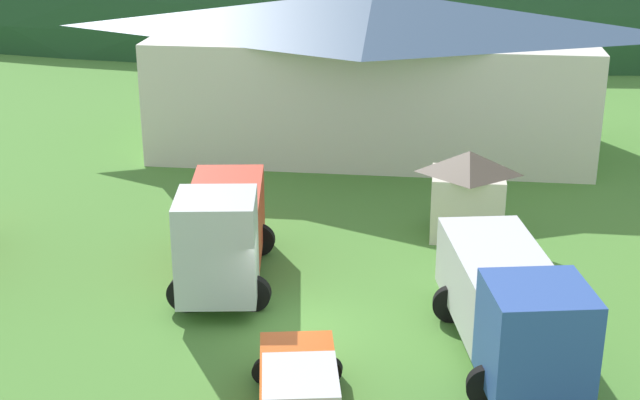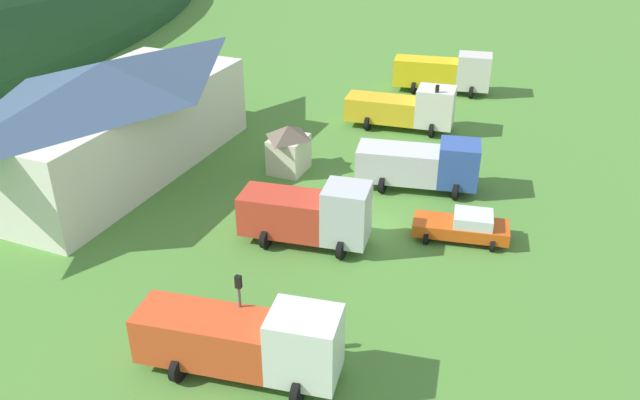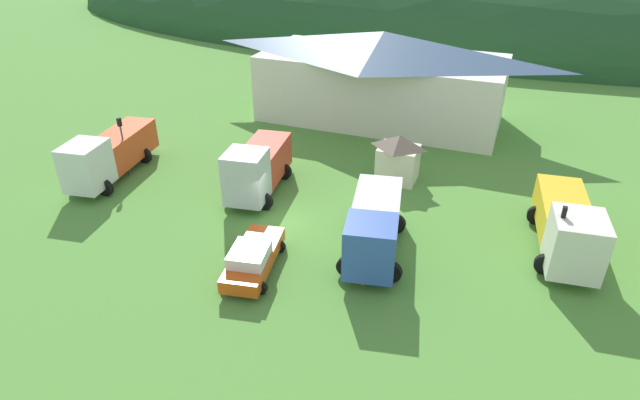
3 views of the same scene
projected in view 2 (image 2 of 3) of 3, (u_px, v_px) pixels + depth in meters
ground_plane at (376, 230)px, 36.31m from camera, size 200.00×200.00×0.00m
depot_building at (111, 116)px, 41.51m from camera, size 21.13×9.39×7.31m
play_shed_cream at (289, 148)px, 42.31m from camera, size 2.75×2.33×3.19m
heavy_rig_white at (248, 340)px, 25.43m from camera, size 3.75×8.48×3.41m
tow_truck_silver at (311, 213)px, 34.20m from camera, size 3.70×7.15×3.64m
box_truck_blue at (423, 164)px, 40.04m from camera, size 4.06×7.77×3.22m
heavy_rig_striped at (407, 108)px, 48.83m from camera, size 3.74×8.34×3.40m
flatbed_truck_yellow at (446, 72)px, 56.34m from camera, size 3.89×8.52×3.53m
service_pickup_orange at (463, 226)px, 35.02m from camera, size 2.94×5.38×1.66m
traffic_light_west at (240, 309)px, 25.95m from camera, size 0.20×0.32×4.11m
traffic_light_east at (436, 105)px, 47.20m from camera, size 0.20×0.32×3.95m
traffic_cone_near_pickup at (465, 194)px, 40.17m from camera, size 0.36×0.36×0.55m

